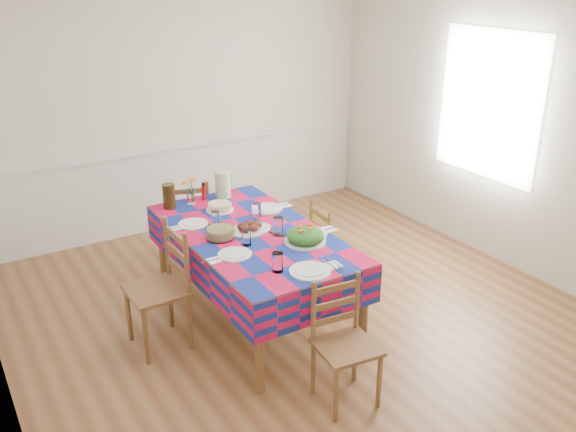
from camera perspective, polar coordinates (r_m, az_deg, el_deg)
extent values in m
cube|color=brown|center=(5.13, 1.88, -10.06)|extent=(4.50, 5.00, 0.04)
cube|color=beige|center=(6.71, -10.09, 10.24)|extent=(4.50, 0.04, 2.70)
cube|color=beige|center=(6.06, 20.46, 7.84)|extent=(0.04, 5.00, 2.70)
cube|color=silver|center=(6.77, -9.67, 6.46)|extent=(4.41, 0.06, 0.04)
cube|color=silver|center=(6.92, -9.48, 2.91)|extent=(4.41, 0.03, 0.90)
plane|color=white|center=(6.18, 18.25, 9.83)|extent=(0.00, 1.40, 1.40)
cylinder|color=brown|center=(4.19, -2.70, -12.19)|extent=(0.07, 0.07, 0.72)
cylinder|color=brown|center=(4.61, 7.07, -8.80)|extent=(0.07, 0.07, 0.72)
cylinder|color=brown|center=(5.63, -11.66, -3.03)|extent=(0.07, 0.07, 0.72)
cylinder|color=brown|center=(5.95, -3.67, -1.14)|extent=(0.07, 0.07, 0.72)
cube|color=brown|center=(4.88, -3.37, -1.80)|extent=(1.01, 1.92, 0.04)
cube|color=#BE103F|center=(4.87, -3.38, -1.54)|extent=(1.05, 1.96, 0.01)
cube|color=#BE103F|center=(4.74, -8.93, -4.60)|extent=(0.01, 1.96, 0.30)
cube|color=#BE103F|center=(5.18, 1.76, -1.86)|extent=(0.01, 1.96, 0.30)
cube|color=#BE103F|center=(4.20, 3.12, -8.14)|extent=(1.05, 0.01, 0.30)
cube|color=#BE103F|center=(5.74, -8.01, 0.46)|extent=(1.05, 0.01, 0.30)
cylinder|color=silver|center=(4.24, 2.08, -5.19)|extent=(0.29, 0.29, 0.02)
cylinder|color=silver|center=(4.24, 2.08, -5.06)|extent=(0.21, 0.21, 0.01)
cylinder|color=white|center=(4.23, -0.98, -4.35)|extent=(0.08, 0.08, 0.14)
cube|color=white|center=(4.35, 4.22, -4.60)|extent=(0.11, 0.11, 0.01)
cube|color=silver|center=(4.33, 3.99, -4.60)|extent=(0.01, 0.18, 0.00)
cube|color=silver|center=(4.36, 4.46, -4.46)|extent=(0.01, 0.22, 0.00)
cylinder|color=silver|center=(4.50, -4.99, -3.60)|extent=(0.25, 0.25, 0.01)
cylinder|color=silver|center=(4.49, -4.99, -3.50)|extent=(0.18, 0.18, 0.01)
cylinder|color=white|center=(4.63, -3.88, -2.02)|extent=(0.07, 0.07, 0.12)
cube|color=white|center=(4.43, -6.93, -4.14)|extent=(0.09, 0.09, 0.01)
cube|color=silver|center=(4.42, -7.16, -4.14)|extent=(0.16, 0.01, 0.00)
cube|color=silver|center=(4.44, -6.72, -4.03)|extent=(0.19, 0.01, 0.00)
cylinder|color=silver|center=(5.05, -8.88, -0.74)|extent=(0.25, 0.25, 0.01)
cylinder|color=silver|center=(5.05, -8.88, -0.65)|extent=(0.17, 0.17, 0.01)
cylinder|color=white|center=(4.99, -6.79, -0.24)|extent=(0.07, 0.07, 0.12)
cube|color=white|center=(5.00, -10.59, -1.17)|extent=(0.09, 0.09, 0.01)
cube|color=silver|center=(4.99, -10.79, -1.16)|extent=(0.15, 0.01, 0.00)
cube|color=silver|center=(5.00, -10.40, -1.08)|extent=(0.18, 0.01, 0.00)
cylinder|color=silver|center=(4.80, 1.88, -1.72)|extent=(0.30, 0.30, 0.02)
cylinder|color=silver|center=(4.80, 1.88, -1.60)|extent=(0.21, 0.21, 0.01)
cylinder|color=white|center=(4.79, -0.92, -0.94)|extent=(0.09, 0.09, 0.15)
cube|color=white|center=(4.91, 3.85, -1.25)|extent=(0.11, 0.11, 0.01)
cube|color=silver|center=(4.90, 3.64, -1.25)|extent=(0.19, 0.01, 0.00)
cube|color=silver|center=(4.92, 4.07, -1.14)|extent=(0.23, 0.01, 0.00)
cylinder|color=silver|center=(5.30, -1.95, 0.70)|extent=(0.27, 0.27, 0.01)
cylinder|color=silver|center=(5.30, -1.96, 0.80)|extent=(0.19, 0.19, 0.01)
cylinder|color=white|center=(5.11, -2.96, 0.50)|extent=(0.08, 0.08, 0.13)
cube|color=white|center=(5.39, -0.27, 1.04)|extent=(0.10, 0.10, 0.01)
cube|color=silver|center=(5.38, -0.46, 1.05)|extent=(0.17, 0.01, 0.00)
cube|color=silver|center=(5.40, -0.09, 1.13)|extent=(0.20, 0.01, 0.00)
ellipsoid|color=silver|center=(4.88, -3.59, -1.33)|extent=(0.36, 0.26, 0.02)
ellipsoid|color=black|center=(4.89, -2.95, -0.80)|extent=(0.09, 0.08, 0.05)
ellipsoid|color=black|center=(4.91, -3.61, -0.73)|extent=(0.09, 0.08, 0.05)
ellipsoid|color=black|center=(4.87, -4.26, -0.94)|extent=(0.09, 0.08, 0.05)
ellipsoid|color=black|center=(4.83, -4.07, -1.18)|extent=(0.09, 0.08, 0.05)
ellipsoid|color=black|center=(4.83, -3.27, -1.14)|extent=(0.09, 0.08, 0.05)
cylinder|color=silver|center=(4.68, 1.62, -2.41)|extent=(0.32, 0.32, 0.01)
ellipsoid|color=#124611|center=(4.66, 1.63, -1.85)|extent=(0.29, 0.29, 0.13)
cube|color=#EA5014|center=(4.57, 1.18, -1.44)|extent=(0.04, 0.03, 0.01)
cube|color=#EA5014|center=(4.65, 1.20, -1.05)|extent=(0.05, 0.04, 0.01)
cube|color=#EA5014|center=(4.62, 2.08, -1.21)|extent=(0.03, 0.04, 0.01)
cube|color=#EA5014|center=(4.69, 2.08, -0.83)|extent=(0.04, 0.05, 0.01)
cylinder|color=white|center=(4.77, -6.37, -1.59)|extent=(0.23, 0.23, 0.08)
cylinder|color=tan|center=(4.77, -6.37, -1.58)|extent=(0.21, 0.21, 0.07)
cylinder|color=silver|center=(5.31, -6.38, 0.57)|extent=(0.24, 0.24, 0.01)
cylinder|color=#E6C18C|center=(5.30, -6.39, 0.91)|extent=(0.20, 0.20, 0.06)
cube|color=black|center=(4.85, -1.65, -1.51)|extent=(0.11, 0.26, 0.01)
cube|color=black|center=(4.89, -1.29, -1.32)|extent=(0.05, 0.27, 0.01)
cylinder|color=white|center=(5.48, -9.07, 1.80)|extent=(0.07, 0.07, 0.13)
cylinder|color=#346D24|center=(5.46, -9.30, 2.22)|extent=(0.01, 0.01, 0.18)
ellipsoid|color=#EA5014|center=(5.42, -9.68, 3.07)|extent=(0.06, 0.06, 0.02)
cylinder|color=#346D24|center=(5.48, -8.99, 2.33)|extent=(0.01, 0.01, 0.18)
ellipsoid|color=#EA5014|center=(5.47, -8.89, 3.48)|extent=(0.06, 0.06, 0.02)
cylinder|color=#346D24|center=(5.45, -9.03, 2.21)|extent=(0.01, 0.01, 0.18)
ellipsoid|color=#EA5014|center=(5.39, -9.01, 3.37)|extent=(0.06, 0.06, 0.02)
cylinder|color=red|center=(5.54, -7.89, 2.31)|extent=(0.04, 0.04, 0.16)
cylinder|color=#AFDC9B|center=(5.58, -6.12, 2.97)|extent=(0.14, 0.14, 0.24)
cylinder|color=#301E0A|center=(5.40, -11.08, 1.83)|extent=(0.11, 0.11, 0.22)
cube|color=silver|center=(4.16, 2.65, -5.79)|extent=(0.07, 0.02, 0.02)
cylinder|color=brown|center=(4.05, 4.47, -16.40)|extent=(0.03, 0.03, 0.41)
cylinder|color=brown|center=(4.19, 8.52, -15.06)|extent=(0.03, 0.03, 0.41)
cylinder|color=brown|center=(4.26, 2.36, -14.05)|extent=(0.03, 0.03, 0.41)
cylinder|color=brown|center=(4.40, 6.26, -12.89)|extent=(0.03, 0.03, 0.41)
cube|color=brown|center=(4.09, 5.52, -12.13)|extent=(0.42, 0.41, 0.03)
cylinder|color=brown|center=(4.03, 2.40, -9.03)|extent=(0.03, 0.03, 0.46)
cylinder|color=brown|center=(4.17, 6.45, -7.97)|extent=(0.03, 0.03, 0.46)
cube|color=brown|center=(4.14, 4.43, -9.58)|extent=(0.33, 0.06, 0.05)
cube|color=brown|center=(4.08, 4.48, -8.17)|extent=(0.33, 0.06, 0.05)
cube|color=brown|center=(4.02, 4.53, -6.72)|extent=(0.33, 0.06, 0.05)
cylinder|color=brown|center=(6.31, -7.66, -1.42)|extent=(0.03, 0.03, 0.40)
cylinder|color=brown|center=(6.29, -10.56, -1.70)|extent=(0.03, 0.03, 0.40)
cylinder|color=brown|center=(6.04, -7.31, -2.56)|extent=(0.03, 0.03, 0.40)
cylinder|color=brown|center=(6.01, -10.33, -2.86)|extent=(0.03, 0.03, 0.40)
cube|color=brown|center=(6.08, -9.09, -0.29)|extent=(0.46, 0.45, 0.03)
cylinder|color=brown|center=(5.86, -7.50, 1.15)|extent=(0.03, 0.03, 0.45)
cylinder|color=brown|center=(5.84, -10.61, 0.86)|extent=(0.03, 0.03, 0.45)
cube|color=brown|center=(5.88, -9.00, 0.20)|extent=(0.31, 0.11, 0.04)
cube|color=brown|center=(5.84, -9.07, 1.25)|extent=(0.31, 0.11, 0.04)
cube|color=brown|center=(5.80, -9.14, 2.31)|extent=(0.31, 0.11, 0.04)
cylinder|color=brown|center=(4.94, -14.68, -8.91)|extent=(0.04, 0.04, 0.46)
cylinder|color=brown|center=(4.64, -13.15, -10.98)|extent=(0.04, 0.04, 0.46)
cylinder|color=brown|center=(5.03, -10.93, -7.90)|extent=(0.04, 0.04, 0.46)
cylinder|color=brown|center=(4.74, -9.18, -9.85)|extent=(0.04, 0.04, 0.46)
cube|color=brown|center=(4.71, -12.23, -6.84)|extent=(0.42, 0.44, 0.03)
cylinder|color=brown|center=(4.81, -11.24, -2.87)|extent=(0.04, 0.04, 0.51)
cylinder|color=brown|center=(4.50, -9.44, -4.59)|extent=(0.04, 0.04, 0.51)
cube|color=brown|center=(4.70, -10.28, -4.82)|extent=(0.03, 0.37, 0.05)
cube|color=brown|center=(4.64, -10.40, -3.36)|extent=(0.03, 0.37, 0.05)
cube|color=brown|center=(4.59, -10.51, -1.87)|extent=(0.03, 0.37, 0.05)
cylinder|color=brown|center=(5.47, 6.56, -5.36)|extent=(0.03, 0.03, 0.40)
cylinder|color=brown|center=(5.70, 4.84, -4.03)|extent=(0.03, 0.03, 0.40)
cylinder|color=brown|center=(5.33, 3.82, -6.06)|extent=(0.03, 0.03, 0.40)
cylinder|color=brown|center=(5.57, 2.18, -4.66)|extent=(0.03, 0.03, 0.40)
cube|color=brown|center=(5.42, 4.41, -3.02)|extent=(0.39, 0.40, 0.03)
cylinder|color=brown|center=(5.13, 3.86, -1.97)|extent=(0.03, 0.03, 0.44)
cylinder|color=brown|center=(5.39, 2.16, -0.71)|extent=(0.03, 0.03, 0.44)
cube|color=brown|center=(5.29, 2.97, -2.20)|extent=(0.05, 0.32, 0.04)
cube|color=brown|center=(5.25, 2.99, -1.06)|extent=(0.05, 0.32, 0.04)
cube|color=brown|center=(5.20, 3.02, 0.10)|extent=(0.05, 0.32, 0.04)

